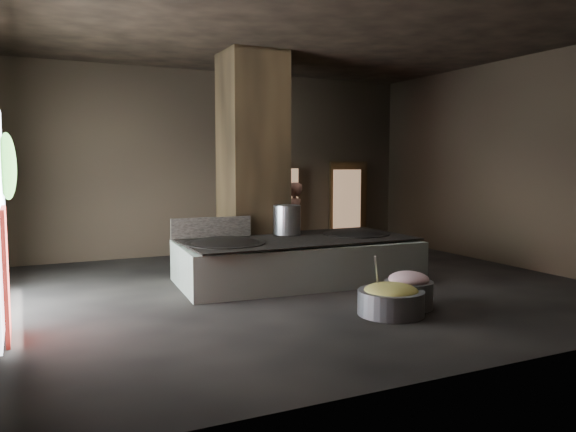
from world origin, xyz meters
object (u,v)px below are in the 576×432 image
wok_right (356,238)px  wok_left (225,248)px  cook (293,222)px  veg_basin (391,302)px  meat_basin (408,294)px  stock_pot (287,220)px  hearth_platform (297,261)px

wok_right → wok_left: bearing=-178.0°
cook → veg_basin: (-0.62, -4.61, -0.72)m
wok_left → meat_basin: 3.31m
stock_pot → meat_basin: 3.25m
meat_basin → cook: bearing=88.2°
hearth_platform → stock_pot: stock_pot is taller
wok_left → stock_pot: size_ratio=2.42×
hearth_platform → cook: size_ratio=2.45×
hearth_platform → wok_right: (1.35, 0.05, 0.36)m
veg_basin → stock_pot: bearing=92.9°
hearth_platform → meat_basin: hearth_platform is taller
hearth_platform → wok_right: bearing=6.1°
stock_pot → veg_basin: stock_pot is taller
hearth_platform → meat_basin: (0.70, -2.50, -0.18)m
hearth_platform → wok_left: (-1.45, -0.05, 0.36)m
wok_right → veg_basin: (-1.13, -2.76, -0.57)m
wok_right → veg_basin: size_ratio=1.32×
hearth_platform → wok_left: wok_left is taller
wok_left → stock_pot: (1.50, 0.60, 0.38)m
wok_right → cook: cook is taller
hearth_platform → stock_pot: (0.05, 0.55, 0.74)m
hearth_platform → wok_right: size_ratio=3.41×
veg_basin → meat_basin: 0.53m
cook → meat_basin: 4.46m
wok_left → wok_right: 2.80m
stock_pot → meat_basin: stock_pot is taller
cook → meat_basin: (-0.14, -4.40, -0.70)m
cook → wok_right: bearing=67.8°
cook → meat_basin: size_ratio=2.39×
meat_basin → wok_left: bearing=131.3°
stock_pot → veg_basin: 3.40m
hearth_platform → wok_left: bearing=-174.0°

